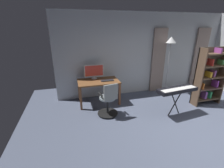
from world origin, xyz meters
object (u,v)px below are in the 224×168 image
at_px(bookshelf, 209,77).
at_px(floor_lamp, 171,46).
at_px(desk, 98,84).
at_px(office_chair, 108,101).
at_px(piano_keyboard, 177,90).
at_px(computer_keyboard, 107,80).
at_px(computer_monitor, 94,71).

relative_size(bookshelf, floor_lamp, 0.88).
relative_size(desk, office_chair, 1.32).
bearing_deg(desk, piano_keyboard, 145.13).
distance_m(desk, floor_lamp, 2.72).
xyz_separation_m(computer_keyboard, piano_keyboard, (-1.59, 1.21, -0.02)).
bearing_deg(floor_lamp, computer_monitor, -3.00).
bearing_deg(piano_keyboard, computer_keyboard, -43.35).
height_order(desk, computer_monitor, computer_monitor).
bearing_deg(desk, floor_lamp, -177.28).
bearing_deg(desk, office_chair, 96.95).
bearing_deg(piano_keyboard, computer_monitor, -44.75).
height_order(office_chair, computer_keyboard, office_chair).
bearing_deg(computer_keyboard, bookshelf, 164.32).
bearing_deg(floor_lamp, office_chair, 22.06).
height_order(computer_monitor, bookshelf, bookshelf).
height_order(desk, piano_keyboard, piano_keyboard).
distance_m(desk, office_chair, 0.88).
bearing_deg(computer_monitor, bookshelf, 160.50).
bearing_deg(office_chair, piano_keyboard, -25.23).
distance_m(computer_monitor, piano_keyboard, 2.49).
xyz_separation_m(bookshelf, floor_lamp, (0.73, -1.04, 0.82)).
xyz_separation_m(computer_monitor, piano_keyboard, (-1.94, 1.55, -0.25)).
height_order(computer_monitor, computer_keyboard, computer_monitor).
distance_m(office_chair, computer_monitor, 1.24).
height_order(office_chair, floor_lamp, floor_lamp).
bearing_deg(desk, computer_keyboard, 161.93).
bearing_deg(computer_monitor, piano_keyboard, 141.41).
relative_size(office_chair, computer_keyboard, 2.40).
distance_m(desk, computer_monitor, 0.44).
relative_size(computer_monitor, floor_lamp, 0.31).
bearing_deg(computer_monitor, floor_lamp, 177.00).
xyz_separation_m(desk, piano_keyboard, (-1.86, 1.29, 0.09)).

